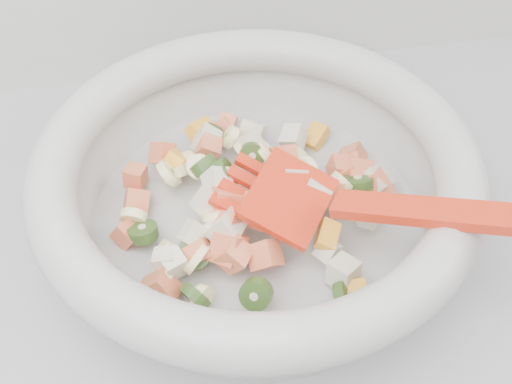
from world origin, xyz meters
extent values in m
cylinder|color=#BABAB8|center=(-0.09, 1.48, 0.91)|extent=(0.30, 0.30, 0.02)
torus|color=#BABAB8|center=(-0.09, 1.48, 0.98)|extent=(0.37, 0.37, 0.04)
cylinder|color=#FFF7AA|center=(-0.15, 1.43, 0.94)|extent=(0.03, 0.04, 0.04)
cylinder|color=#FFF7AA|center=(-0.14, 1.52, 0.95)|extent=(0.02, 0.02, 0.02)
cylinder|color=#FFF7AA|center=(-0.16, 1.52, 0.94)|extent=(0.02, 0.03, 0.03)
cylinder|color=#FFF7AA|center=(-0.14, 1.48, 0.95)|extent=(0.02, 0.02, 0.03)
cylinder|color=#FFF7AA|center=(-0.10, 1.56, 0.94)|extent=(0.03, 0.03, 0.03)
cylinder|color=#FFF7AA|center=(-0.05, 1.49, 0.96)|extent=(0.03, 0.03, 0.03)
cylinder|color=#FFF7AA|center=(-0.15, 1.54, 0.93)|extent=(0.03, 0.03, 0.02)
cylinder|color=#FFF7AA|center=(-0.06, 1.48, 0.95)|extent=(0.03, 0.04, 0.03)
cylinder|color=#FFF7AA|center=(-0.04, 1.52, 0.94)|extent=(0.03, 0.04, 0.03)
cylinder|color=#FFF7AA|center=(0.00, 1.45, 0.94)|extent=(0.04, 0.02, 0.03)
cylinder|color=#FFF7AA|center=(-0.18, 1.42, 0.93)|extent=(0.02, 0.02, 0.02)
cylinder|color=#FFF7AA|center=(-0.20, 1.48, 0.94)|extent=(0.03, 0.02, 0.03)
cylinder|color=#FFF7AA|center=(-0.13, 1.46, 0.95)|extent=(0.04, 0.03, 0.03)
cylinder|color=#FFF7AA|center=(-0.08, 1.52, 0.96)|extent=(0.02, 0.03, 0.02)
cylinder|color=#FFF7AA|center=(-0.16, 1.53, 0.93)|extent=(0.04, 0.03, 0.03)
cylinder|color=#FFF7AA|center=(-0.09, 1.52, 0.95)|extent=(0.03, 0.04, 0.03)
cylinder|color=#FFF7AA|center=(-0.15, 1.40, 0.93)|extent=(0.03, 0.03, 0.03)
cylinder|color=#FFF7AA|center=(-0.18, 1.44, 0.93)|extent=(0.03, 0.04, 0.03)
cylinder|color=#FFF7AA|center=(-0.02, 1.49, 0.94)|extent=(0.02, 0.03, 0.03)
cube|color=#E56648|center=(-0.03, 1.48, 0.94)|extent=(0.03, 0.03, 0.03)
cube|color=#E56648|center=(-0.10, 1.42, 0.94)|extent=(0.03, 0.03, 0.04)
cube|color=#E56648|center=(0.01, 1.53, 0.93)|extent=(0.03, 0.03, 0.03)
cube|color=#E56648|center=(-0.06, 1.51, 0.96)|extent=(0.03, 0.03, 0.03)
cube|color=#E56648|center=(-0.18, 1.41, 0.93)|extent=(0.04, 0.03, 0.04)
cube|color=#E56648|center=(-0.15, 1.44, 0.94)|extent=(0.03, 0.03, 0.03)
cube|color=#E56648|center=(-0.10, 1.60, 0.92)|extent=(0.02, 0.03, 0.03)
cube|color=#E56648|center=(-0.12, 1.45, 0.95)|extent=(0.03, 0.03, 0.03)
cube|color=#E56648|center=(-0.09, 1.55, 0.94)|extent=(0.02, 0.03, 0.03)
cube|color=#E56648|center=(-0.19, 1.51, 0.93)|extent=(0.03, 0.03, 0.03)
cube|color=#E56648|center=(-0.12, 1.43, 0.94)|extent=(0.04, 0.04, 0.03)
cube|color=#E56648|center=(-0.12, 1.47, 0.95)|extent=(0.03, 0.03, 0.04)
cube|color=#E56648|center=(-0.19, 1.53, 0.93)|extent=(0.02, 0.02, 0.02)
cube|color=#E56648|center=(-0.12, 1.42, 0.94)|extent=(0.03, 0.03, 0.03)
cube|color=#E56648|center=(-0.10, 1.45, 0.96)|extent=(0.03, 0.03, 0.03)
cube|color=#E56648|center=(-0.12, 1.56, 0.94)|extent=(0.03, 0.02, 0.03)
cube|color=#E56648|center=(0.01, 1.50, 0.93)|extent=(0.03, 0.03, 0.03)
cube|color=#E56648|center=(0.00, 1.52, 0.93)|extent=(0.03, 0.03, 0.03)
cube|color=#E56648|center=(-0.20, 1.48, 0.93)|extent=(0.03, 0.03, 0.03)
cube|color=#E56648|center=(0.00, 1.51, 0.93)|extent=(0.03, 0.02, 0.03)
cube|color=#E56648|center=(-0.10, 1.60, 0.92)|extent=(0.03, 0.03, 0.03)
cube|color=#E56648|center=(-0.17, 1.56, 0.93)|extent=(0.03, 0.03, 0.03)
cube|color=#E56648|center=(0.02, 1.49, 0.93)|extent=(0.03, 0.03, 0.04)
cube|color=#E56648|center=(-0.01, 1.51, 0.93)|extent=(0.02, 0.02, 0.03)
cylinder|color=#508A2E|center=(0.00, 1.49, 0.94)|extent=(0.04, 0.04, 0.02)
cylinder|color=#508A2E|center=(-0.15, 1.43, 0.94)|extent=(0.03, 0.03, 0.03)
cylinder|color=#508A2E|center=(-0.16, 1.40, 0.93)|extent=(0.02, 0.04, 0.04)
cylinder|color=#508A2E|center=(-0.09, 1.52, 0.96)|extent=(0.03, 0.02, 0.03)
cylinder|color=#508A2E|center=(-0.12, 1.50, 0.96)|extent=(0.03, 0.03, 0.03)
cylinder|color=#508A2E|center=(-0.12, 1.59, 0.93)|extent=(0.03, 0.03, 0.03)
cylinder|color=#508A2E|center=(-0.13, 1.52, 0.95)|extent=(0.03, 0.03, 0.03)
cylinder|color=#508A2E|center=(-0.11, 1.39, 0.94)|extent=(0.04, 0.03, 0.04)
cylinder|color=#508A2E|center=(-0.19, 1.47, 0.93)|extent=(0.04, 0.04, 0.02)
cylinder|color=#508A2E|center=(-0.04, 1.38, 0.93)|extent=(0.03, 0.03, 0.03)
cube|color=beige|center=(-0.05, 1.42, 0.94)|extent=(0.03, 0.03, 0.02)
cube|color=beige|center=(-0.12, 1.57, 0.94)|extent=(0.03, 0.02, 0.03)
cube|color=beige|center=(-0.12, 1.44, 0.95)|extent=(0.04, 0.03, 0.03)
cube|color=beige|center=(-0.17, 1.43, 0.94)|extent=(0.02, 0.02, 0.02)
cube|color=beige|center=(-0.15, 1.45, 0.95)|extent=(0.03, 0.03, 0.03)
cube|color=beige|center=(-0.17, 1.43, 0.94)|extent=(0.02, 0.02, 0.02)
cube|color=beige|center=(-0.06, 1.48, 0.96)|extent=(0.02, 0.03, 0.03)
cube|color=beige|center=(-0.04, 1.56, 0.94)|extent=(0.03, 0.03, 0.03)
cube|color=beige|center=(-0.13, 1.47, 0.95)|extent=(0.03, 0.03, 0.04)
cube|color=beige|center=(0.00, 1.45, 0.94)|extent=(0.02, 0.02, 0.02)
cube|color=beige|center=(-0.09, 1.55, 0.95)|extent=(0.03, 0.03, 0.03)
cube|color=beige|center=(-0.08, 1.58, 0.93)|extent=(0.03, 0.04, 0.03)
cube|color=beige|center=(-0.12, 1.49, 0.96)|extent=(0.03, 0.03, 0.03)
cube|color=beige|center=(-0.13, 1.44, 0.95)|extent=(0.03, 0.03, 0.02)
cube|color=beige|center=(0.02, 1.49, 0.93)|extent=(0.04, 0.03, 0.04)
cube|color=beige|center=(-0.05, 1.50, 0.95)|extent=(0.03, 0.03, 0.03)
cube|color=beige|center=(-0.05, 1.47, 0.95)|extent=(0.03, 0.03, 0.03)
cube|color=beige|center=(-0.04, 1.40, 0.93)|extent=(0.03, 0.03, 0.03)
cube|color=#FFA12E|center=(-0.03, 1.39, 0.92)|extent=(0.02, 0.02, 0.02)
cube|color=#FFA12E|center=(-0.15, 1.55, 0.94)|extent=(0.03, 0.03, 0.03)
cube|color=#FFA12E|center=(-0.07, 1.48, 0.96)|extent=(0.03, 0.03, 0.03)
cube|color=#FFA12E|center=(-0.13, 1.59, 0.93)|extent=(0.03, 0.03, 0.03)
cube|color=#FFA12E|center=(-0.05, 1.43, 0.95)|extent=(0.03, 0.03, 0.02)
cube|color=#FFA12E|center=(-0.02, 1.57, 0.93)|extent=(0.03, 0.03, 0.02)
cube|color=red|center=(-0.07, 1.46, 0.96)|extent=(0.09, 0.09, 0.03)
cube|color=red|center=(-0.09, 1.50, 0.96)|extent=(0.03, 0.03, 0.02)
cube|color=red|center=(-0.10, 1.49, 0.96)|extent=(0.03, 0.03, 0.02)
cube|color=red|center=(-0.11, 1.47, 0.96)|extent=(0.03, 0.03, 0.02)
cube|color=red|center=(-0.12, 1.46, 0.96)|extent=(0.03, 0.03, 0.02)
cube|color=red|center=(0.05, 1.38, 1.01)|extent=(0.19, 0.14, 0.07)
camera|label=1|loc=(-0.16, 1.12, 1.34)|focal=45.00mm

